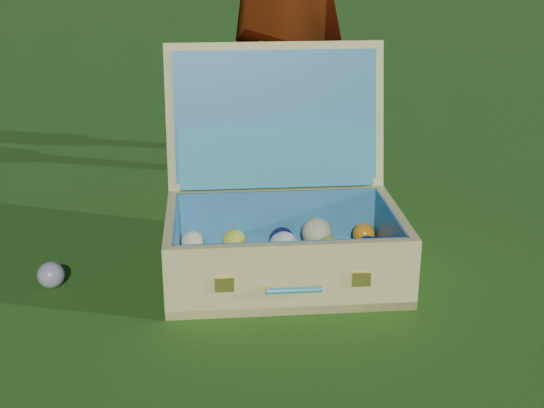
{
  "coord_description": "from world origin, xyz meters",
  "views": [
    {
      "loc": [
        -0.69,
        -1.76,
        0.85
      ],
      "look_at": [
        0.03,
        -0.11,
        0.17
      ],
      "focal_mm": 50.0,
      "sensor_mm": 36.0,
      "label": 1
    }
  ],
  "objects": [
    {
      "name": "ground",
      "position": [
        0.0,
        0.0,
        0.0
      ],
      "size": [
        60.0,
        60.0,
        0.0
      ],
      "primitive_type": "plane",
      "color": "#215114",
      "rests_on": "ground"
    },
    {
      "name": "stray_ball",
      "position": [
        -0.52,
        -0.0,
        0.03
      ],
      "size": [
        0.07,
        0.07,
        0.07
      ],
      "primitive_type": "sphere",
      "color": "#477CB8",
      "rests_on": "ground"
    },
    {
      "name": "suitcase",
      "position": [
        0.05,
        -0.11,
        0.16
      ],
      "size": [
        0.71,
        0.66,
        0.55
      ],
      "rotation": [
        0.0,
        0.0,
        -0.32
      ],
      "color": "#DECF77",
      "rests_on": "ground"
    }
  ]
}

